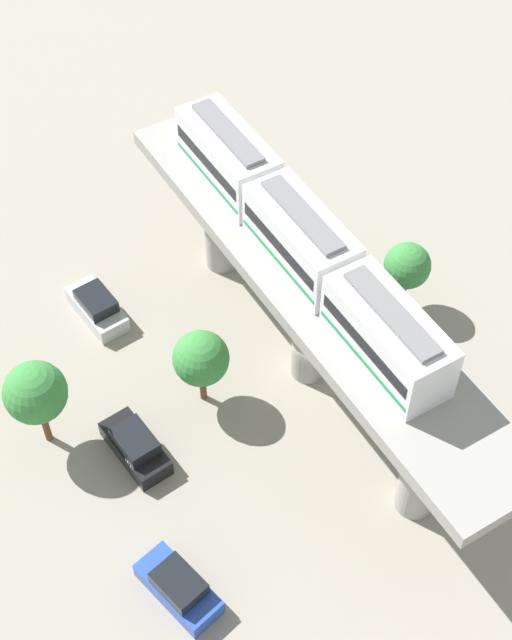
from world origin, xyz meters
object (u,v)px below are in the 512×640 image
at_px(train, 301,239).
at_px(tree_mid_lot, 201,359).
at_px(parked_car_blue, 179,587).
at_px(parked_car_silver, 97,307).
at_px(parked_car_black, 135,446).
at_px(tree_near_viaduct, 35,393).
at_px(tree_far_corner, 407,266).

distance_m(train, tree_mid_lot, 7.99).
height_order(train, parked_car_blue, train).
bearing_deg(train, parked_car_silver, -44.99).
xyz_separation_m(parked_car_black, tree_near_viaduct, (3.41, -3.16, 3.25)).
distance_m(parked_car_black, parked_car_silver, 9.64).
bearing_deg(tree_far_corner, parked_car_black, 3.95).
xyz_separation_m(parked_car_black, tree_far_corner, (-17.44, -1.20, 2.46)).
xyz_separation_m(parked_car_blue, tree_mid_lot, (-6.23, -8.99, 2.60)).
bearing_deg(parked_car_silver, tree_far_corner, 146.56).
xyz_separation_m(train, tree_mid_lot, (5.70, -0.04, -5.60)).
bearing_deg(parked_car_blue, tree_near_viaduct, -93.77).
distance_m(train, parked_car_black, 13.23).
bearing_deg(parked_car_black, parked_car_silver, -108.71).
xyz_separation_m(parked_car_silver, tree_mid_lot, (-2.39, 8.05, 2.60)).
height_order(train, tree_near_viaduct, train).
relative_size(parked_car_silver, tree_mid_lot, 0.90).
relative_size(train, parked_car_black, 4.71).
xyz_separation_m(train, tree_far_corner, (-7.13, 0.09, -5.73)).
relative_size(parked_car_blue, tree_mid_lot, 0.93).
distance_m(train, tree_near_viaduct, 14.69).
bearing_deg(train, parked_car_black, 7.14).
bearing_deg(tree_mid_lot, parked_car_blue, 55.27).
height_order(tree_near_viaduct, tree_mid_lot, tree_near_viaduct).
distance_m(tree_near_viaduct, tree_far_corner, 20.95).
distance_m(parked_car_blue, tree_far_corner, 21.16).
xyz_separation_m(train, parked_car_blue, (11.93, 8.94, -8.19)).
height_order(tree_mid_lot, tree_far_corner, tree_mid_lot).
bearing_deg(parked_car_blue, tree_far_corner, -168.20).
distance_m(train, parked_car_silver, 14.07).
bearing_deg(parked_car_silver, parked_car_black, 71.53).
relative_size(train, parked_car_blue, 4.56).
distance_m(parked_car_silver, tree_mid_lot, 8.79).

